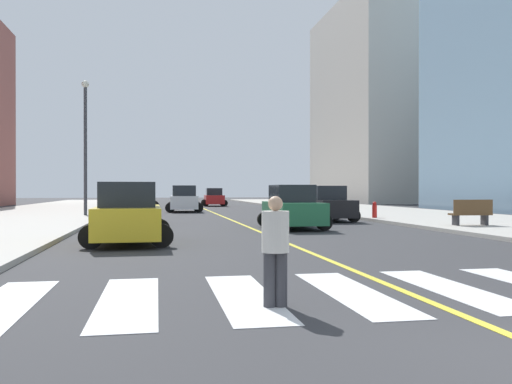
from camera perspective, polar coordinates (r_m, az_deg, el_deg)
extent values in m
cube|color=#B2ADA3|center=(29.47, 23.19, -2.93)|extent=(10.00, 120.00, 0.15)
cube|color=silver|center=(8.98, -25.03, -10.70)|extent=(0.90, 4.00, 0.01)
cube|color=silver|center=(8.71, -13.27, -11.02)|extent=(0.90, 4.00, 0.01)
cube|color=silver|center=(8.80, -1.27, -10.89)|extent=(0.90, 4.00, 0.01)
cube|color=silver|center=(9.25, 9.99, -10.35)|extent=(0.90, 4.00, 0.01)
cube|color=silver|center=(10.01, 19.83, -9.54)|extent=(0.90, 4.00, 0.01)
cube|color=yellow|center=(44.74, -5.14, -1.91)|extent=(0.16, 80.00, 0.01)
cube|color=#B2ADA3|center=(78.40, 14.59, 8.83)|extent=(18.00, 24.00, 26.77)
cube|color=black|center=(29.55, 7.53, -1.69)|extent=(2.02, 4.30, 0.91)
cube|color=#1E2328|center=(29.77, 7.37, -0.09)|extent=(1.67, 2.17, 0.77)
cylinder|color=black|center=(28.00, 6.51, -2.52)|extent=(0.69, 0.24, 0.69)
cylinder|color=black|center=(28.67, 10.25, -2.46)|extent=(0.69, 0.24, 0.69)
cylinder|color=black|center=(30.52, 4.96, -2.29)|extent=(0.69, 0.24, 0.69)
cylinder|color=black|center=(31.14, 8.44, -2.24)|extent=(0.69, 0.24, 0.69)
cube|color=#236B42|center=(23.61, 3.92, -2.18)|extent=(1.94, 4.28, 0.92)
cube|color=#1E2328|center=(23.84, 3.77, -0.18)|extent=(1.63, 2.14, 0.77)
cylinder|color=black|center=(22.12, 2.30, -3.26)|extent=(0.69, 0.22, 0.69)
cylinder|color=black|center=(22.63, 7.18, -3.19)|extent=(0.69, 0.22, 0.69)
cylinder|color=black|center=(24.70, 0.94, -2.89)|extent=(0.69, 0.22, 0.69)
cylinder|color=black|center=(25.16, 5.35, -2.84)|extent=(0.69, 0.22, 0.69)
cube|color=red|center=(55.69, -4.43, -0.79)|extent=(2.01, 4.19, 0.88)
cube|color=#1E2328|center=(55.93, -4.45, 0.03)|extent=(1.64, 2.12, 0.75)
cylinder|color=black|center=(54.37, -5.34, -1.18)|extent=(0.67, 0.24, 0.67)
cylinder|color=black|center=(54.50, -3.34, -1.18)|extent=(0.67, 0.24, 0.67)
cylinder|color=black|center=(56.92, -5.47, -1.11)|extent=(0.67, 0.24, 0.67)
cylinder|color=black|center=(57.05, -3.56, -1.11)|extent=(0.67, 0.24, 0.67)
cube|color=gold|center=(17.49, -13.29, -3.02)|extent=(2.02, 4.35, 0.93)
cube|color=#1E2328|center=(17.21, -13.32, -0.29)|extent=(1.68, 2.19, 0.78)
cylinder|color=black|center=(18.85, -10.09, -3.87)|extent=(0.70, 0.24, 0.70)
cylinder|color=black|center=(18.91, -16.17, -3.86)|extent=(0.70, 0.24, 0.70)
cylinder|color=black|center=(16.17, -9.91, -4.56)|extent=(0.70, 0.24, 0.70)
cylinder|color=black|center=(16.25, -16.99, -4.54)|extent=(0.70, 0.24, 0.70)
cube|color=silver|center=(41.69, -7.56, -1.07)|extent=(2.23, 4.58, 0.96)
cube|color=#1E2328|center=(41.41, -7.56, 0.12)|extent=(1.81, 2.32, 0.81)
cylinder|color=black|center=(43.11, -6.19, -1.52)|extent=(0.74, 0.27, 0.73)
cylinder|color=black|center=(43.10, -8.95, -1.52)|extent=(0.74, 0.27, 0.73)
cylinder|color=black|center=(40.33, -6.08, -1.64)|extent=(0.74, 0.27, 0.73)
cylinder|color=black|center=(40.32, -9.03, -1.64)|extent=(0.74, 0.27, 0.73)
cube|color=#B7B7BC|center=(48.44, -11.83, -0.90)|extent=(2.12, 4.46, 0.94)
cube|color=#1E2328|center=(48.17, -11.83, 0.10)|extent=(1.74, 2.25, 0.80)
cylinder|color=black|center=(49.83, -10.67, -1.29)|extent=(0.72, 0.25, 0.71)
cylinder|color=black|center=(49.82, -13.01, -1.29)|extent=(0.72, 0.25, 0.71)
cylinder|color=black|center=(47.10, -10.59, -1.38)|extent=(0.72, 0.25, 0.71)
cylinder|color=black|center=(47.10, -13.07, -1.38)|extent=(0.72, 0.25, 0.71)
cube|color=slate|center=(26.82, -13.24, -1.84)|extent=(2.05, 4.45, 0.95)
cube|color=#1E2328|center=(26.54, -13.26, -0.02)|extent=(1.71, 2.23, 0.80)
cylinder|color=black|center=(28.19, -11.05, -2.48)|extent=(0.72, 0.24, 0.72)
cylinder|color=black|center=(28.26, -15.20, -2.48)|extent=(0.72, 0.24, 0.72)
cylinder|color=black|center=(25.45, -11.06, -2.78)|extent=(0.72, 0.24, 0.72)
cylinder|color=black|center=(25.53, -15.65, -2.77)|extent=(0.72, 0.24, 0.72)
cube|color=brown|center=(25.39, 21.61, -2.18)|extent=(1.82, 0.62, 0.08)
cube|color=brown|center=(25.18, 21.89, -1.43)|extent=(1.80, 0.12, 0.60)
cube|color=#2D2D33|center=(25.08, 20.27, -2.81)|extent=(0.12, 0.48, 0.44)
cube|color=#2D2D33|center=(25.75, 22.91, -2.73)|extent=(0.12, 0.48, 0.44)
cylinder|color=#38383D|center=(7.94, 1.45, -9.23)|extent=(0.18, 0.18, 0.80)
cylinder|color=#38383D|center=(7.97, 2.65, -9.20)|extent=(0.18, 0.18, 0.80)
cylinder|color=beige|center=(7.87, 2.05, -4.19)|extent=(0.40, 0.40, 0.60)
sphere|color=tan|center=(7.85, 2.05, -1.23)|extent=(0.22, 0.22, 0.22)
cylinder|color=red|center=(30.58, 12.37, -2.00)|extent=(0.26, 0.26, 0.70)
sphere|color=red|center=(30.57, 12.37, -1.20)|extent=(0.22, 0.22, 0.22)
cylinder|color=#38383D|center=(34.59, -17.52, 4.15)|extent=(0.20, 0.20, 7.81)
sphere|color=silver|center=(35.10, -17.53, 10.77)|extent=(0.44, 0.44, 0.44)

